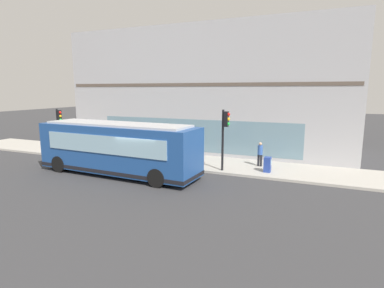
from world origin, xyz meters
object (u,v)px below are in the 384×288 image
Objects in this scene: traffic_light_down_block at (59,122)px; newspaper_vending_box at (268,164)px; pedestrian_walking_along_curb at (177,149)px; pedestrian_near_hydrant at (260,153)px; fire_hydrant at (193,158)px; pedestrian_by_light_pole at (120,140)px; city_bus_nearside at (117,149)px; pedestrian_near_building_entrance at (150,145)px; traffic_light_near_corner at (225,128)px.

newspaper_vending_box is (0.54, -15.66, -1.92)m from traffic_light_down_block.
pedestrian_near_hydrant is (1.64, -5.10, -0.15)m from pedestrian_walking_along_curb.
traffic_light_down_block is at bearing 94.76° from fire_hydrant.
fire_hydrant is 7.02m from pedestrian_by_light_pole.
pedestrian_by_light_pole reaches higher than fire_hydrant.
city_bus_nearside reaches higher than pedestrian_near_building_entrance.
traffic_light_down_block is 4.60× the size of fire_hydrant.
newspaper_vending_box is (0.67, -2.46, -2.11)m from traffic_light_near_corner.
traffic_light_near_corner is 13.20m from traffic_light_down_block.
pedestrian_walking_along_curb is 1.15× the size of pedestrian_near_hydrant.
pedestrian_walking_along_curb is (-0.66, -2.35, 0.00)m from pedestrian_near_building_entrance.
traffic_light_down_block is 15.14m from pedestrian_near_hydrant.
pedestrian_near_hydrant is (1.81, -14.96, -1.49)m from traffic_light_down_block.
city_bus_nearside reaches higher than pedestrian_walking_along_curb.
city_bus_nearside is at bearing 115.81° from traffic_light_near_corner.
fire_hydrant is at bearing 85.91° from newspaper_vending_box.
pedestrian_by_light_pole is (2.31, -3.88, -1.46)m from traffic_light_down_block.
pedestrian_near_building_entrance reaches higher than newspaper_vending_box.
city_bus_nearside is 5.10m from fire_hydrant.
city_bus_nearside is at bearing 142.02° from pedestrian_walking_along_curb.
city_bus_nearside is 11.28× the size of newspaper_vending_box.
pedestrian_walking_along_curb reaches higher than pedestrian_near_building_entrance.
pedestrian_by_light_pole reaches higher than pedestrian_near_hydrant.
pedestrian_by_light_pole is at bearing 81.46° from newspaper_vending_box.
pedestrian_walking_along_curb is (0.29, 3.33, -1.53)m from traffic_light_near_corner.
pedestrian_near_building_entrance is at bearing -0.50° from city_bus_nearside.
city_bus_nearside is 5.71× the size of pedestrian_near_building_entrance.
pedestrian_by_light_pole is 1.77× the size of newspaper_vending_box.
traffic_light_down_block reaches higher than pedestrian_by_light_pole.
pedestrian_by_light_pole is (1.48, 3.63, -0.12)m from pedestrian_near_building_entrance.
pedestrian_near_hydrant is at bearing 28.85° from newspaper_vending_box.
traffic_light_down_block is at bearing 91.98° from newspaper_vending_box.
city_bus_nearside is 8.07m from traffic_light_down_block.
newspaper_vending_box is (-0.35, -4.92, 0.09)m from fire_hydrant.
newspaper_vending_box is at bearing -98.54° from pedestrian_by_light_pole.
newspaper_vending_box is (-1.26, -0.70, -0.43)m from pedestrian_near_hydrant.
pedestrian_walking_along_curb is 6.35m from pedestrian_by_light_pole.
pedestrian_near_building_entrance is (-0.07, 3.23, 0.67)m from fire_hydrant.
traffic_light_near_corner reaches higher than newspaper_vending_box.
pedestrian_walking_along_curb is 1.98× the size of newspaper_vending_box.
pedestrian_near_hydrant is (4.70, -7.48, -0.52)m from city_bus_nearside.
city_bus_nearside reaches higher than fire_hydrant.
pedestrian_near_building_entrance reaches higher than pedestrian_by_light_pole.
pedestrian_walking_along_curb is (3.06, -2.39, -0.37)m from city_bus_nearside.
traffic_light_near_corner is 5.96m from pedestrian_near_building_entrance.
city_bus_nearside reaches higher than pedestrian_near_hydrant.
traffic_light_near_corner is at bearing -94.99° from pedestrian_walking_along_curb.
traffic_light_down_block is 15.78m from newspaper_vending_box.
pedestrian_near_building_entrance is at bearing -83.72° from traffic_light_down_block.
pedestrian_by_light_pole is 11.91m from newspaper_vending_box.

